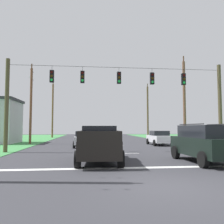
{
  "coord_description": "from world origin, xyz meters",
  "views": [
    {
      "loc": [
        -2.44,
        -7.22,
        1.85
      ],
      "look_at": [
        -0.27,
        13.79,
        3.28
      ],
      "focal_mm": 37.3,
      "sensor_mm": 36.0,
      "label": 1
    }
  ],
  "objects_px": {
    "pickup_truck": "(99,144)",
    "utility_pole_far_left": "(53,110)",
    "utility_pole_far_right": "(148,111)",
    "distant_car_crossing_white": "(159,138)",
    "utility_pole_mid_left": "(31,103)",
    "overhead_signal_span": "(118,99)",
    "suv_black": "(205,142)",
    "distant_car_oncoming": "(84,139)",
    "utility_pole_mid_right": "(184,101)"
  },
  "relations": [
    {
      "from": "utility_pole_mid_right",
      "to": "utility_pole_far_right",
      "type": "xyz_separation_m",
      "value": [
        0.01,
        17.64,
        -0.02
      ]
    },
    {
      "from": "pickup_truck",
      "to": "utility_pole_mid_left",
      "type": "distance_m",
      "value": 16.65
    },
    {
      "from": "pickup_truck",
      "to": "utility_pole_far_right",
      "type": "relative_size",
      "value": 0.52
    },
    {
      "from": "pickup_truck",
      "to": "utility_pole_mid_right",
      "type": "bearing_deg",
      "value": 52.45
    },
    {
      "from": "distant_car_oncoming",
      "to": "utility_pole_mid_right",
      "type": "height_order",
      "value": "utility_pole_mid_right"
    },
    {
      "from": "suv_black",
      "to": "distant_car_oncoming",
      "type": "distance_m",
      "value": 12.61
    },
    {
      "from": "utility_pole_mid_right",
      "to": "utility_pole_far_left",
      "type": "relative_size",
      "value": 0.98
    },
    {
      "from": "utility_pole_far_right",
      "to": "pickup_truck",
      "type": "bearing_deg",
      "value": -109.14
    },
    {
      "from": "utility_pole_mid_right",
      "to": "utility_pole_far_left",
      "type": "distance_m",
      "value": 25.06
    },
    {
      "from": "overhead_signal_span",
      "to": "utility_pole_mid_right",
      "type": "height_order",
      "value": "utility_pole_mid_right"
    },
    {
      "from": "pickup_truck",
      "to": "utility_pole_mid_left",
      "type": "bearing_deg",
      "value": 116.17
    },
    {
      "from": "pickup_truck",
      "to": "utility_pole_far_left",
      "type": "bearing_deg",
      "value": 102.92
    },
    {
      "from": "overhead_signal_span",
      "to": "distant_car_crossing_white",
      "type": "relative_size",
      "value": 4.01
    },
    {
      "from": "utility_pole_mid_left",
      "to": "utility_pole_far_left",
      "type": "bearing_deg",
      "value": 90.23
    },
    {
      "from": "overhead_signal_span",
      "to": "utility_pole_far_right",
      "type": "xyz_separation_m",
      "value": [
        9.37,
        26.75,
        1.03
      ]
    },
    {
      "from": "distant_car_oncoming",
      "to": "suv_black",
      "type": "bearing_deg",
      "value": -58.49
    },
    {
      "from": "distant_car_crossing_white",
      "to": "utility_pole_mid_right",
      "type": "bearing_deg",
      "value": 35.32
    },
    {
      "from": "overhead_signal_span",
      "to": "distant_car_oncoming",
      "type": "bearing_deg",
      "value": 121.24
    },
    {
      "from": "distant_car_oncoming",
      "to": "utility_pole_mid_right",
      "type": "distance_m",
      "value": 13.66
    },
    {
      "from": "distant_car_oncoming",
      "to": "utility_pole_far_right",
      "type": "relative_size",
      "value": 0.41
    },
    {
      "from": "overhead_signal_span",
      "to": "utility_pole_mid_left",
      "type": "relative_size",
      "value": 1.87
    },
    {
      "from": "pickup_truck",
      "to": "distant_car_oncoming",
      "type": "relative_size",
      "value": 1.27
    },
    {
      "from": "suv_black",
      "to": "utility_pole_mid_right",
      "type": "relative_size",
      "value": 0.45
    },
    {
      "from": "distant_car_oncoming",
      "to": "utility_pole_mid_left",
      "type": "xyz_separation_m",
      "value": [
        -6.2,
        4.68,
        3.86
      ]
    },
    {
      "from": "suv_black",
      "to": "utility_pole_mid_left",
      "type": "xyz_separation_m",
      "value": [
        -12.78,
        15.43,
        3.59
      ]
    },
    {
      "from": "pickup_truck",
      "to": "distant_car_oncoming",
      "type": "xyz_separation_m",
      "value": [
        -0.97,
        9.89,
        -0.18
      ]
    },
    {
      "from": "utility_pole_far_right",
      "to": "utility_pole_mid_right",
      "type": "bearing_deg",
      "value": -90.05
    },
    {
      "from": "distant_car_oncoming",
      "to": "utility_pole_mid_right",
      "type": "xyz_separation_m",
      "value": [
        12.1,
        4.59,
        4.36
      ]
    },
    {
      "from": "suv_black",
      "to": "utility_pole_far_right",
      "type": "height_order",
      "value": "utility_pole_far_right"
    },
    {
      "from": "utility_pole_far_right",
      "to": "distant_car_crossing_white",
      "type": "bearing_deg",
      "value": -101.43
    },
    {
      "from": "pickup_truck",
      "to": "distant_car_crossing_white",
      "type": "xyz_separation_m",
      "value": [
        6.99,
        11.54,
        -0.18
      ]
    },
    {
      "from": "distant_car_crossing_white",
      "to": "utility_pole_mid_left",
      "type": "height_order",
      "value": "utility_pole_mid_left"
    },
    {
      "from": "pickup_truck",
      "to": "utility_pole_far_left",
      "type": "distance_m",
      "value": 32.63
    },
    {
      "from": "utility_pole_mid_right",
      "to": "utility_pole_far_left",
      "type": "xyz_separation_m",
      "value": [
        -18.36,
        17.05,
        0.08
      ]
    },
    {
      "from": "distant_car_oncoming",
      "to": "utility_pole_mid_left",
      "type": "distance_m",
      "value": 8.67
    },
    {
      "from": "utility_pole_far_right",
      "to": "utility_pole_far_left",
      "type": "relative_size",
      "value": 0.97
    },
    {
      "from": "suv_black",
      "to": "overhead_signal_span",
      "type": "bearing_deg",
      "value": 121.7
    },
    {
      "from": "pickup_truck",
      "to": "utility_pole_mid_left",
      "type": "height_order",
      "value": "utility_pole_mid_left"
    },
    {
      "from": "distant_car_crossing_white",
      "to": "utility_pole_far_left",
      "type": "distance_m",
      "value": 24.93
    },
    {
      "from": "suv_black",
      "to": "utility_pole_far_right",
      "type": "bearing_deg",
      "value": 80.48
    },
    {
      "from": "utility_pole_mid_left",
      "to": "utility_pole_far_left",
      "type": "relative_size",
      "value": 0.85
    },
    {
      "from": "pickup_truck",
      "to": "suv_black",
      "type": "height_order",
      "value": "suv_black"
    },
    {
      "from": "suv_black",
      "to": "utility_pole_mid_left",
      "type": "bearing_deg",
      "value": 129.64
    },
    {
      "from": "overhead_signal_span",
      "to": "utility_pole_mid_right",
      "type": "distance_m",
      "value": 13.1
    },
    {
      "from": "utility_pole_far_right",
      "to": "overhead_signal_span",
      "type": "bearing_deg",
      "value": -109.31
    },
    {
      "from": "distant_car_crossing_white",
      "to": "utility_pole_mid_left",
      "type": "xyz_separation_m",
      "value": [
        -14.15,
        3.03,
        3.86
      ]
    },
    {
      "from": "utility_pole_mid_right",
      "to": "distant_car_crossing_white",
      "type": "bearing_deg",
      "value": -144.68
    },
    {
      "from": "pickup_truck",
      "to": "utility_pole_far_left",
      "type": "height_order",
      "value": "utility_pole_far_left"
    },
    {
      "from": "utility_pole_mid_left",
      "to": "distant_car_oncoming",
      "type": "bearing_deg",
      "value": -37.06
    },
    {
      "from": "overhead_signal_span",
      "to": "suv_black",
      "type": "height_order",
      "value": "overhead_signal_span"
    }
  ]
}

